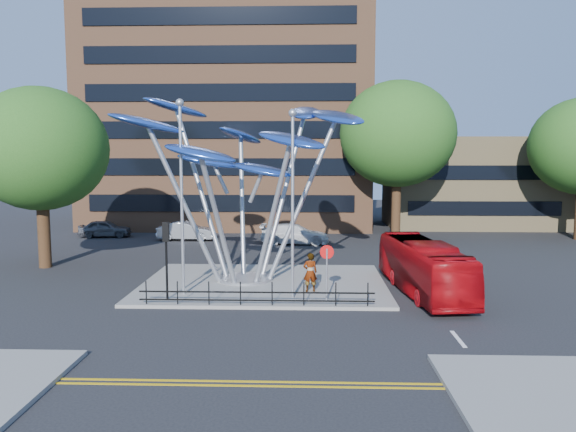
{
  "coord_description": "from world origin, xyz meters",
  "views": [
    {
      "loc": [
        1.15,
        -21.43,
        6.48
      ],
      "look_at": [
        0.26,
        4.0,
        3.7
      ],
      "focal_mm": 35.0,
      "sensor_mm": 36.0,
      "label": 1
    }
  ],
  "objects_px": {
    "street_lamp_right": "(293,187)",
    "parked_car_right": "(295,234)",
    "leaf_sculpture": "(243,147)",
    "traffic_light_island": "(166,244)",
    "tree_left": "(40,149)",
    "parked_car_left": "(105,229)",
    "parked_car_mid": "(186,231)",
    "tree_right": "(398,134)",
    "no_entry_sign_island": "(327,263)",
    "street_lamp_left": "(181,180)",
    "pedestrian": "(310,272)",
    "red_bus": "(423,267)"
  },
  "relations": [
    {
      "from": "leaf_sculpture",
      "to": "tree_left",
      "type": "bearing_deg",
      "value": 164.45
    },
    {
      "from": "street_lamp_right",
      "to": "red_bus",
      "type": "distance_m",
      "value": 7.4
    },
    {
      "from": "tree_left",
      "to": "red_bus",
      "type": "xyz_separation_m",
      "value": [
        20.6,
        -5.37,
        -5.55
      ]
    },
    {
      "from": "red_bus",
      "to": "leaf_sculpture",
      "type": "bearing_deg",
      "value": 160.36
    },
    {
      "from": "street_lamp_right",
      "to": "parked_car_left",
      "type": "relative_size",
      "value": 2.07
    },
    {
      "from": "traffic_light_island",
      "to": "parked_car_right",
      "type": "distance_m",
      "value": 17.48
    },
    {
      "from": "street_lamp_left",
      "to": "street_lamp_right",
      "type": "bearing_deg",
      "value": -5.71
    },
    {
      "from": "tree_left",
      "to": "traffic_light_island",
      "type": "distance_m",
      "value": 12.44
    },
    {
      "from": "parked_car_left",
      "to": "parked_car_right",
      "type": "distance_m",
      "value": 15.33
    },
    {
      "from": "pedestrian",
      "to": "parked_car_right",
      "type": "distance_m",
      "value": 14.95
    },
    {
      "from": "no_entry_sign_island",
      "to": "tree_left",
      "type": "bearing_deg",
      "value": 154.93
    },
    {
      "from": "pedestrian",
      "to": "parked_car_mid",
      "type": "height_order",
      "value": "pedestrian"
    },
    {
      "from": "street_lamp_right",
      "to": "tree_left",
      "type": "bearing_deg",
      "value": 154.23
    },
    {
      "from": "tree_left",
      "to": "no_entry_sign_island",
      "type": "bearing_deg",
      "value": -25.07
    },
    {
      "from": "street_lamp_right",
      "to": "red_bus",
      "type": "relative_size",
      "value": 0.93
    },
    {
      "from": "pedestrian",
      "to": "parked_car_mid",
      "type": "bearing_deg",
      "value": -69.71
    },
    {
      "from": "tree_right",
      "to": "pedestrian",
      "type": "height_order",
      "value": "tree_right"
    },
    {
      "from": "tree_right",
      "to": "leaf_sculpture",
      "type": "xyz_separation_m",
      "value": [
        -10.07,
        -15.32,
        -1.16
      ]
    },
    {
      "from": "street_lamp_right",
      "to": "parked_car_right",
      "type": "height_order",
      "value": "street_lamp_right"
    },
    {
      "from": "tree_left",
      "to": "pedestrian",
      "type": "distance_m",
      "value": 17.34
    },
    {
      "from": "street_lamp_right",
      "to": "parked_car_left",
      "type": "xyz_separation_m",
      "value": [
        -15.34,
        18.94,
        -4.41
      ]
    },
    {
      "from": "tree_right",
      "to": "street_lamp_left",
      "type": "xyz_separation_m",
      "value": [
        -12.5,
        -18.5,
        -2.68
      ]
    },
    {
      "from": "parked_car_left",
      "to": "traffic_light_island",
      "type": "bearing_deg",
      "value": -160.06
    },
    {
      "from": "street_lamp_right",
      "to": "no_entry_sign_island",
      "type": "height_order",
      "value": "street_lamp_right"
    },
    {
      "from": "traffic_light_island",
      "to": "parked_car_right",
      "type": "xyz_separation_m",
      "value": [
        5.22,
        16.57,
        -1.89
      ]
    },
    {
      "from": "parked_car_left",
      "to": "parked_car_mid",
      "type": "xyz_separation_m",
      "value": [
        6.75,
        -1.41,
        0.03
      ]
    },
    {
      "from": "tree_left",
      "to": "leaf_sculpture",
      "type": "xyz_separation_m",
      "value": [
        11.93,
        -3.32,
        0.08
      ]
    },
    {
      "from": "tree_right",
      "to": "no_entry_sign_island",
      "type": "height_order",
      "value": "tree_right"
    },
    {
      "from": "parked_car_left",
      "to": "parked_car_mid",
      "type": "relative_size",
      "value": 0.93
    },
    {
      "from": "no_entry_sign_island",
      "to": "parked_car_left",
      "type": "bearing_deg",
      "value": 130.92
    },
    {
      "from": "tree_left",
      "to": "pedestrian",
      "type": "bearing_deg",
      "value": -20.9
    },
    {
      "from": "tree_right",
      "to": "red_bus",
      "type": "xyz_separation_m",
      "value": [
        -1.4,
        -17.37,
        -6.79
      ]
    },
    {
      "from": "street_lamp_right",
      "to": "traffic_light_island",
      "type": "height_order",
      "value": "street_lamp_right"
    },
    {
      "from": "red_bus",
      "to": "parked_car_right",
      "type": "relative_size",
      "value": 1.79
    },
    {
      "from": "street_lamp_right",
      "to": "pedestrian",
      "type": "distance_m",
      "value": 4.27
    },
    {
      "from": "leaf_sculpture",
      "to": "parked_car_mid",
      "type": "xyz_separation_m",
      "value": [
        -6.01,
        13.85,
        -6.16
      ]
    },
    {
      "from": "pedestrian",
      "to": "parked_car_left",
      "type": "distance_m",
      "value": 24.0
    },
    {
      "from": "parked_car_left",
      "to": "parked_car_right",
      "type": "height_order",
      "value": "parked_car_right"
    },
    {
      "from": "tree_left",
      "to": "parked_car_mid",
      "type": "height_order",
      "value": "tree_left"
    },
    {
      "from": "street_lamp_right",
      "to": "parked_car_right",
      "type": "distance_m",
      "value": 16.66
    },
    {
      "from": "parked_car_right",
      "to": "leaf_sculpture",
      "type": "bearing_deg",
      "value": 171.62
    },
    {
      "from": "leaf_sculpture",
      "to": "no_entry_sign_island",
      "type": "height_order",
      "value": "leaf_sculpture"
    },
    {
      "from": "street_lamp_right",
      "to": "parked_car_right",
      "type": "xyz_separation_m",
      "value": [
        -0.28,
        16.07,
        -4.37
      ]
    },
    {
      "from": "traffic_light_island",
      "to": "street_lamp_left",
      "type": "bearing_deg",
      "value": 63.43
    },
    {
      "from": "no_entry_sign_island",
      "to": "street_lamp_right",
      "type": "bearing_deg",
      "value": 162.13
    },
    {
      "from": "leaf_sculpture",
      "to": "street_lamp_left",
      "type": "xyz_separation_m",
      "value": [
        -2.43,
        -3.18,
        -1.52
      ]
    },
    {
      "from": "red_bus",
      "to": "parked_car_left",
      "type": "relative_size",
      "value": 2.23
    },
    {
      "from": "traffic_light_island",
      "to": "no_entry_sign_island",
      "type": "bearing_deg",
      "value": 0.13
    },
    {
      "from": "pedestrian",
      "to": "street_lamp_left",
      "type": "bearing_deg",
      "value": -2.97
    },
    {
      "from": "leaf_sculpture",
      "to": "parked_car_mid",
      "type": "relative_size",
      "value": 2.95
    }
  ]
}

